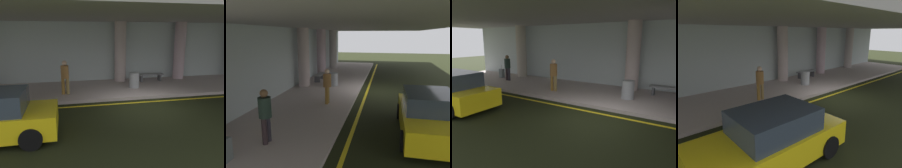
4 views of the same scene
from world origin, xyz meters
The scene contains 10 objects.
ground_plane centered at (0.00, 0.00, 0.00)m, with size 60.00×60.00×0.00m, color black.
sidewalk centered at (0.00, 3.10, 0.07)m, with size 26.00×4.20×0.15m, color #B1A19E.
lane_stripe_yellow centered at (0.00, 0.57, 0.00)m, with size 26.00×0.14×0.01m, color yellow.
support_column_left_mid centered at (0.00, 4.63, 1.97)m, with size 0.71×0.71×3.65m, color #B7A19F.
support_column_center centered at (4.00, 4.63, 1.97)m, with size 0.71×0.71×3.65m, color #B69AA5.
ceiling_overhang centered at (0.00, 2.60, 3.95)m, with size 28.00×13.20×0.30m, color gray.
terminal_back_wall centered at (0.00, 5.35, 1.90)m, with size 26.00×0.30×3.80m, color #ADB8BA.
person_waiting_for_ride centered at (-3.41, 2.19, 1.11)m, with size 0.38×0.38×1.68m.
bench_metal centered at (1.84, 4.14, 0.50)m, with size 1.60×0.50×0.48m.
trash_bin_steel centered at (0.35, 2.78, 0.57)m, with size 0.56×0.56×0.85m, color gray.
Camera 1 is at (-3.38, -8.74, 3.18)m, focal length 35.56 mm.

